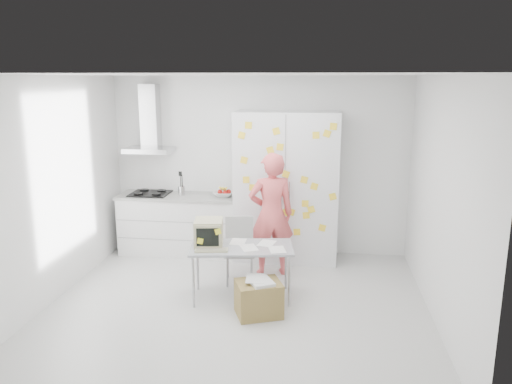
# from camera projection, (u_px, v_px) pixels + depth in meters

# --- Properties ---
(floor) EXTENTS (4.50, 4.00, 0.02)m
(floor) POSITION_uv_depth(u_px,v_px,m) (238.00, 305.00, 6.01)
(floor) COLOR silver
(floor) RESTS_ON ground
(walls) EXTENTS (4.52, 4.01, 2.70)m
(walls) POSITION_uv_depth(u_px,v_px,m) (246.00, 183.00, 6.41)
(walls) COLOR white
(walls) RESTS_ON ground
(ceiling) EXTENTS (4.50, 4.00, 0.02)m
(ceiling) POSITION_uv_depth(u_px,v_px,m) (236.00, 75.00, 5.41)
(ceiling) COLOR white
(ceiling) RESTS_ON walls
(counter_run) EXTENTS (1.84, 0.63, 1.28)m
(counter_run) POSITION_uv_depth(u_px,v_px,m) (180.00, 223.00, 7.70)
(counter_run) COLOR white
(counter_run) RESTS_ON ground
(range_hood) EXTENTS (0.70, 0.48, 1.01)m
(range_hood) POSITION_uv_depth(u_px,v_px,m) (150.00, 126.00, 7.56)
(range_hood) COLOR silver
(range_hood) RESTS_ON walls
(tall_cabinet) EXTENTS (1.50, 0.68, 2.20)m
(tall_cabinet) POSITION_uv_depth(u_px,v_px,m) (287.00, 187.00, 7.33)
(tall_cabinet) COLOR silver
(tall_cabinet) RESTS_ON ground
(person) EXTENTS (0.71, 0.57, 1.70)m
(person) POSITION_uv_depth(u_px,v_px,m) (271.00, 215.00, 6.77)
(person) COLOR #E5595A
(person) RESTS_ON ground
(desk) EXTENTS (1.32, 0.80, 0.99)m
(desk) POSITION_uv_depth(u_px,v_px,m) (221.00, 239.00, 6.06)
(desk) COLOR #979AA1
(desk) RESTS_ON ground
(chair) EXTENTS (0.45, 0.45, 0.86)m
(chair) POSITION_uv_depth(u_px,v_px,m) (239.00, 246.00, 6.63)
(chair) COLOR #A3A3A1
(chair) RESTS_ON ground
(cardboard_box) EXTENTS (0.61, 0.55, 0.44)m
(cardboard_box) POSITION_uv_depth(u_px,v_px,m) (259.00, 298.00, 5.70)
(cardboard_box) COLOR olive
(cardboard_box) RESTS_ON ground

